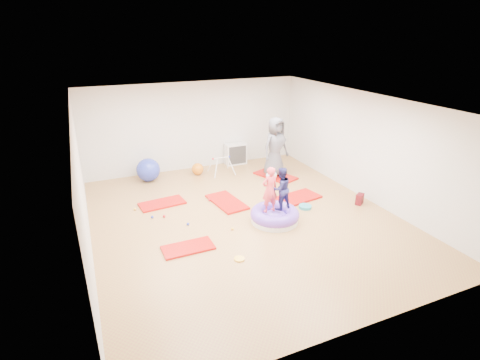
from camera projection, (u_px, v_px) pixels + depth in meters
name	position (u px, v px, depth m)	size (l,w,h in m)	color
room	(245.00, 164.00, 8.58)	(7.01, 8.01, 2.81)	#A18141
gym_mat_front_left	(188.00, 248.00, 7.83)	(1.07, 0.53, 0.04)	red
gym_mat_mid_left	(162.00, 203.00, 9.83)	(1.16, 0.58, 0.05)	red
gym_mat_center_back	(227.00, 202.00, 9.91)	(1.30, 0.65, 0.05)	red
gym_mat_right	(296.00, 198.00, 10.13)	(1.34, 0.67, 0.06)	red
gym_mat_rear_right	(275.00, 176.00, 11.70)	(1.31, 0.66, 0.05)	red
inflatable_cushion	(275.00, 216.00, 8.92)	(1.17, 1.17, 0.37)	silver
child_pink	(270.00, 188.00, 8.60)	(0.40, 0.27, 1.11)	#EE404D
child_navy	(281.00, 187.00, 8.74)	(0.51, 0.40, 1.05)	navy
adult_caregiver	(275.00, 147.00, 11.36)	(0.89, 0.58, 1.82)	#4D4E57
infant	(272.00, 175.00, 11.36)	(0.36, 0.37, 0.22)	#C5DEFF
ball_pit_balls	(204.00, 211.00, 9.39)	(3.72, 1.98, 0.07)	red
exercise_ball_blue	(148.00, 170.00, 11.25)	(0.70, 0.70, 0.70)	#2735AF
exercise_ball_orange	(198.00, 169.00, 11.80)	(0.37, 0.37, 0.37)	orange
infant_play_gym	(221.00, 163.00, 11.77)	(0.73, 0.70, 0.56)	silver
cube_shelf	(236.00, 154.00, 12.69)	(0.71, 0.35, 0.71)	silver
balance_disc	(305.00, 207.00, 9.62)	(0.33, 0.33, 0.07)	teal
backpack	(360.00, 199.00, 9.80)	(0.25, 0.15, 0.29)	maroon
yellow_toy	(239.00, 259.00, 7.46)	(0.21, 0.21, 0.03)	yellow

